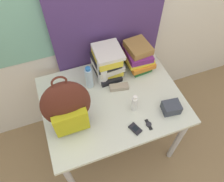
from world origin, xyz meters
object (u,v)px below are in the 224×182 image
(sunglasses_case, at_px, (119,87))
(wristwatch, at_px, (149,124))
(book_stack_center, at_px, (138,56))
(water_bottle, at_px, (89,78))
(book_stack_left, at_px, (107,62))
(sports_bottle, at_px, (103,72))
(camera_pouch, at_px, (171,108))
(sunscreen_bottle, at_px, (134,103))
(backpack, at_px, (67,107))
(cell_phone, at_px, (135,129))

(sunglasses_case, relative_size, wristwatch, 1.80)
(book_stack_center, xyz_separation_m, water_bottle, (-0.45, -0.08, -0.01))
(book_stack_left, relative_size, wristwatch, 3.05)
(book_stack_left, height_order, book_stack_center, book_stack_left)
(sports_bottle, relative_size, camera_pouch, 1.82)
(sunscreen_bottle, bearing_deg, wristwatch, -73.27)
(book_stack_left, bearing_deg, wristwatch, -78.57)
(backpack, relative_size, cell_phone, 4.87)
(sunglasses_case, bearing_deg, camera_pouch, -48.65)
(sports_bottle, xyz_separation_m, cell_phone, (0.07, -0.49, -0.11))
(water_bottle, bearing_deg, camera_pouch, -41.14)
(cell_phone, xyz_separation_m, sunglasses_case, (0.02, 0.38, 0.01))
(backpack, bearing_deg, water_bottle, 51.44)
(sunglasses_case, height_order, camera_pouch, camera_pouch)
(water_bottle, bearing_deg, book_stack_left, 23.62)
(book_stack_left, distance_m, camera_pouch, 0.61)
(backpack, relative_size, camera_pouch, 3.62)
(backpack, height_order, book_stack_left, backpack)
(book_stack_center, xyz_separation_m, cell_phone, (-0.26, -0.57, -0.10))
(water_bottle, relative_size, sports_bottle, 0.83)
(backpack, relative_size, book_stack_left, 1.88)
(backpack, bearing_deg, sunscreen_bottle, -5.95)
(sunglasses_case, distance_m, wristwatch, 0.39)
(sports_bottle, bearing_deg, book_stack_center, 13.11)
(backpack, height_order, sports_bottle, backpack)
(sports_bottle, distance_m, camera_pouch, 0.58)
(sunscreen_bottle, bearing_deg, backpack, 174.05)
(camera_pouch, xyz_separation_m, wristwatch, (-0.20, -0.05, -0.03))
(water_bottle, relative_size, sunscreen_bottle, 1.31)
(book_stack_left, bearing_deg, book_stack_center, 0.48)
(cell_phone, bearing_deg, wristwatch, 0.24)
(backpack, relative_size, sunscreen_bottle, 3.12)
(cell_phone, relative_size, wristwatch, 1.18)
(sunglasses_case, bearing_deg, cell_phone, -93.74)
(backpack, distance_m, sunscreen_bottle, 0.49)
(sunscreen_bottle, bearing_deg, cell_phone, -109.66)
(camera_pouch, bearing_deg, book_stack_center, 95.21)
(backpack, xyz_separation_m, book_stack_center, (0.67, 0.36, -0.11))
(backpack, bearing_deg, cell_phone, -27.08)
(sunglasses_case, bearing_deg, backpack, -158.54)
(book_stack_center, height_order, camera_pouch, book_stack_center)
(book_stack_left, distance_m, book_stack_center, 0.27)
(sports_bottle, relative_size, cell_phone, 2.45)
(book_stack_center, bearing_deg, camera_pouch, -84.79)
(sunglasses_case, xyz_separation_m, camera_pouch, (0.28, -0.32, 0.02))
(book_stack_center, xyz_separation_m, sunglasses_case, (-0.24, -0.19, -0.09))
(sports_bottle, distance_m, cell_phone, 0.51)
(book_stack_left, height_order, cell_phone, book_stack_left)
(sunglasses_case, height_order, wristwatch, sunglasses_case)
(camera_pouch, bearing_deg, backpack, 167.90)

